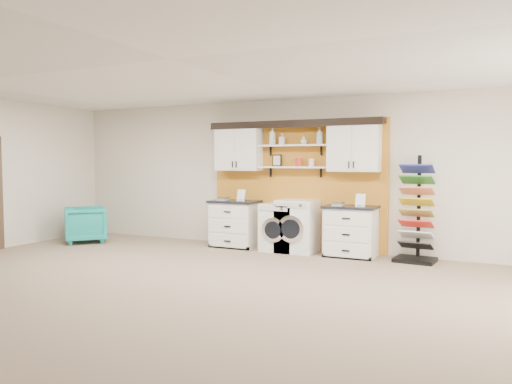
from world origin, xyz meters
The scene contains 22 objects.
floor centered at (0.00, 0.00, 0.00)m, with size 10.00×10.00×0.00m, color gray.
ceiling centered at (0.00, 0.00, 2.80)m, with size 10.00×10.00×0.00m, color white.
wall_back centered at (0.00, 4.00, 1.40)m, with size 10.00×10.00×0.00m, color beige.
accent_panel centered at (0.00, 3.96, 1.20)m, with size 3.40×0.07×2.40m, color #BB761F.
upper_cabinet_left centered at (-1.13, 3.79, 1.88)m, with size 0.90×0.35×0.84m.
upper_cabinet_right centered at (1.13, 3.79, 1.88)m, with size 0.90×0.35×0.84m.
shelf_lower centered at (0.00, 3.80, 1.53)m, with size 1.32×0.28×0.03m, color white.
shelf_upper centered at (0.00, 3.80, 1.93)m, with size 1.32×0.28×0.03m, color white.
crown_molding centered at (0.00, 3.81, 2.33)m, with size 3.30×0.41×0.13m.
picture_frame centered at (-0.35, 3.85, 1.66)m, with size 0.18×0.02×0.22m.
canister_red centered at (0.10, 3.80, 1.62)m, with size 0.11×0.11×0.16m, color red.
canister_cream centered at (0.35, 3.80, 1.61)m, with size 0.10×0.10×0.14m, color silver.
base_cabinet_left centered at (-1.13, 3.64, 0.45)m, with size 0.91×0.66×0.89m.
base_cabinet_right centered at (1.13, 3.64, 0.44)m, with size 0.89×0.66×0.88m.
washer centered at (-0.18, 3.64, 0.44)m, with size 0.62×0.71×0.87m.
dryer centered at (0.15, 3.64, 0.47)m, with size 0.68×0.71×0.95m.
sample_rack centered at (2.20, 3.68, 0.55)m, with size 0.68×0.58×1.74m.
armchair centered at (-4.10, 2.79, 0.36)m, with size 0.77×0.80×0.72m, color teal.
soap_bottle_a centered at (-0.42, 3.80, 2.11)m, with size 0.13×0.13×0.33m, color silver.
soap_bottle_b centered at (-0.22, 3.80, 2.05)m, with size 0.10×0.10×0.21m, color silver.
soap_bottle_c centered at (0.20, 3.80, 2.02)m, with size 0.12×0.12×0.15m, color silver.
soap_bottle_d centered at (0.50, 3.80, 2.09)m, with size 0.12×0.12×0.30m, color silver.
Camera 1 is at (3.37, -4.74, 1.64)m, focal length 35.00 mm.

